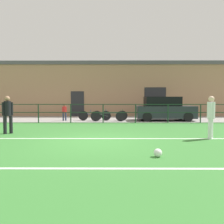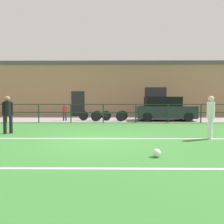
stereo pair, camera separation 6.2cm
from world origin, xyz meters
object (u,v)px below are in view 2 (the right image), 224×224
(soccer_ball_match, at_px, (157,153))
(trash_bin_0, at_px, (157,110))
(player_goalkeeper, at_px, (8,112))
(bicycle_parked_2, at_px, (110,115))
(player_striker, at_px, (211,115))
(bicycle_parked_0, at_px, (108,116))
(spectator_child, at_px, (65,111))
(bicycle_parked_4, at_px, (95,115))
(parked_car_red, at_px, (164,109))

(soccer_ball_match, relative_size, trash_bin_0, 0.19)
(player_goalkeeper, distance_m, bicycle_parked_2, 6.99)
(player_striker, bearing_deg, bicycle_parked_2, 62.65)
(bicycle_parked_0, xyz_separation_m, trash_bin_0, (3.79, 3.48, 0.22))
(spectator_child, relative_size, bicycle_parked_2, 0.46)
(player_striker, xyz_separation_m, bicycle_parked_0, (-3.93, 6.20, -0.54))
(player_goalkeeper, height_order, bicycle_parked_2, player_goalkeeper)
(soccer_ball_match, bearing_deg, bicycle_parked_4, 104.38)
(soccer_ball_match, bearing_deg, bicycle_parked_2, 98.39)
(player_goalkeeper, height_order, spectator_child, player_goalkeeper)
(bicycle_parked_2, xyz_separation_m, trash_bin_0, (3.69, 2.97, 0.21))
(player_goalkeeper, distance_m, soccer_ball_match, 6.77)
(player_goalkeeper, xyz_separation_m, parked_car_red, (7.88, 5.67, -0.13))
(bicycle_parked_0, bearing_deg, trash_bin_0, 42.53)
(player_goalkeeper, height_order, player_striker, player_goalkeeper)
(parked_car_red, height_order, bicycle_parked_0, parked_car_red)
(player_goalkeeper, xyz_separation_m, player_striker, (8.04, -1.16, -0.01))
(bicycle_parked_4, bearing_deg, bicycle_parked_0, -29.17)
(player_goalkeeper, xyz_separation_m, bicycle_parked_2, (4.21, 5.55, -0.54))
(player_goalkeeper, relative_size, soccer_ball_match, 7.49)
(spectator_child, bearing_deg, bicycle_parked_0, 170.35)
(parked_car_red, bearing_deg, soccer_ball_match, -103.72)
(soccer_ball_match, xyz_separation_m, bicycle_parked_0, (-1.47, 8.79, 0.25))
(bicycle_parked_2, height_order, bicycle_parked_4, bicycle_parked_2)
(player_goalkeeper, bearing_deg, bicycle_parked_4, -157.92)
(spectator_child, bearing_deg, bicycle_parked_4, -178.38)
(soccer_ball_match, bearing_deg, parked_car_red, 76.28)
(parked_car_red, distance_m, trash_bin_0, 2.85)
(spectator_child, bearing_deg, player_striker, 133.74)
(bicycle_parked_4, bearing_deg, trash_bin_0, 32.26)
(parked_car_red, xyz_separation_m, bicycle_parked_0, (-3.77, -0.63, -0.41))
(player_goalkeeper, bearing_deg, bicycle_parked_2, -165.16)
(soccer_ball_match, relative_size, bicycle_parked_2, 0.09)
(bicycle_parked_0, height_order, bicycle_parked_4, same)
(spectator_child, relative_size, parked_car_red, 0.29)
(soccer_ball_match, height_order, parked_car_red, parked_car_red)
(player_striker, bearing_deg, bicycle_parked_4, 68.76)
(player_goalkeeper, relative_size, trash_bin_0, 1.45)
(spectator_child, distance_m, bicycle_parked_0, 2.94)
(soccer_ball_match, relative_size, bicycle_parked_0, 0.09)
(player_goalkeeper, distance_m, parked_car_red, 9.71)
(parked_car_red, relative_size, bicycle_parked_2, 1.62)
(parked_car_red, xyz_separation_m, trash_bin_0, (0.02, 2.85, -0.20))
(bicycle_parked_4, height_order, trash_bin_0, trash_bin_0)
(player_striker, distance_m, bicycle_parked_2, 7.74)
(player_striker, bearing_deg, soccer_ball_match, 169.42)
(parked_car_red, height_order, bicycle_parked_2, parked_car_red)
(player_goalkeeper, bearing_deg, bicycle_parked_0, -167.17)
(bicycle_parked_4, bearing_deg, spectator_child, -175.98)
(parked_car_red, height_order, bicycle_parked_4, parked_car_red)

